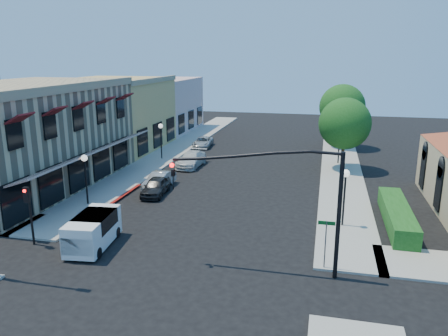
% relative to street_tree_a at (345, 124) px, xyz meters
% --- Properties ---
extents(ground, '(120.00, 120.00, 0.00)m').
position_rel_street_tree_a_xyz_m(ground, '(-8.80, -22.00, -4.19)').
color(ground, black).
rests_on(ground, ground).
extents(sidewalk_left, '(3.50, 50.00, 0.12)m').
position_rel_street_tree_a_xyz_m(sidewalk_left, '(-17.55, 5.00, -4.13)').
color(sidewalk_left, '#9B998D').
rests_on(sidewalk_left, ground).
extents(sidewalk_right, '(3.50, 50.00, 0.12)m').
position_rel_street_tree_a_xyz_m(sidewalk_right, '(-0.05, 5.00, -4.13)').
color(sidewalk_right, '#9B998D').
rests_on(sidewalk_right, ground).
extents(curb_red_strip, '(0.25, 10.00, 0.06)m').
position_rel_street_tree_a_xyz_m(curb_red_strip, '(-15.70, -14.00, -4.19)').
color(curb_red_strip, maroon).
rests_on(curb_red_strip, ground).
extents(corner_brick_building, '(11.77, 18.20, 8.10)m').
position_rel_street_tree_a_xyz_m(corner_brick_building, '(-24.25, -11.00, -0.19)').
color(corner_brick_building, tan).
rests_on(corner_brick_building, ground).
extents(yellow_stucco_building, '(10.00, 12.00, 7.60)m').
position_rel_street_tree_a_xyz_m(yellow_stucco_building, '(-24.30, 4.00, -0.39)').
color(yellow_stucco_building, tan).
rests_on(yellow_stucco_building, ground).
extents(pink_stucco_building, '(10.00, 12.00, 7.00)m').
position_rel_street_tree_a_xyz_m(pink_stucco_building, '(-24.30, 16.00, -0.69)').
color(pink_stucco_building, tan).
rests_on(pink_stucco_building, ground).
extents(hedge, '(1.40, 8.00, 1.10)m').
position_rel_street_tree_a_xyz_m(hedge, '(2.90, -13.00, -4.19)').
color(hedge, '#184F16').
rests_on(hedge, ground).
extents(street_tree_a, '(4.56, 4.56, 6.48)m').
position_rel_street_tree_a_xyz_m(street_tree_a, '(0.00, 0.00, 0.00)').
color(street_tree_a, '#332014').
rests_on(street_tree_a, ground).
extents(street_tree_b, '(4.94, 4.94, 7.02)m').
position_rel_street_tree_a_xyz_m(street_tree_b, '(0.00, 10.00, 0.35)').
color(street_tree_b, '#332014').
rests_on(street_tree_b, ground).
extents(signal_mast_arm, '(8.01, 0.39, 6.00)m').
position_rel_street_tree_a_xyz_m(signal_mast_arm, '(-2.94, -20.50, -0.11)').
color(signal_mast_arm, black).
rests_on(signal_mast_arm, ground).
extents(secondary_signal, '(0.28, 0.42, 3.32)m').
position_rel_street_tree_a_xyz_m(secondary_signal, '(-16.80, -20.59, -1.88)').
color(secondary_signal, black).
rests_on(secondary_signal, ground).
extents(street_name_sign, '(0.80, 0.06, 2.50)m').
position_rel_street_tree_a_xyz_m(street_name_sign, '(-1.30, -19.80, -2.50)').
color(street_name_sign, '#595B5E').
rests_on(street_name_sign, ground).
extents(lamppost_left_near, '(0.44, 0.44, 3.57)m').
position_rel_street_tree_a_xyz_m(lamppost_left_near, '(-17.30, -14.00, -1.46)').
color(lamppost_left_near, black).
rests_on(lamppost_left_near, ground).
extents(lamppost_left_far, '(0.44, 0.44, 3.57)m').
position_rel_street_tree_a_xyz_m(lamppost_left_far, '(-17.30, 0.00, -1.46)').
color(lamppost_left_far, black).
rests_on(lamppost_left_far, ground).
extents(lamppost_right_near, '(0.44, 0.44, 3.57)m').
position_rel_street_tree_a_xyz_m(lamppost_right_near, '(-0.30, -14.00, -1.46)').
color(lamppost_right_near, black).
rests_on(lamppost_right_near, ground).
extents(lamppost_right_far, '(0.44, 0.44, 3.57)m').
position_rel_street_tree_a_xyz_m(lamppost_right_far, '(-0.30, 2.00, -1.46)').
color(lamppost_right_far, black).
rests_on(lamppost_right_far, ground).
extents(white_van, '(2.16, 4.16, 1.77)m').
position_rel_street_tree_a_xyz_m(white_van, '(-13.44, -20.04, -3.17)').
color(white_van, white).
rests_on(white_van, ground).
extents(parked_car_a, '(1.80, 3.87, 1.28)m').
position_rel_street_tree_a_xyz_m(parked_car_a, '(-13.60, -10.73, -3.55)').
color(parked_car_a, black).
rests_on(parked_car_a, ground).
extents(parked_car_b, '(1.60, 3.82, 1.23)m').
position_rel_street_tree_a_xyz_m(parked_car_b, '(-14.01, -9.00, -3.58)').
color(parked_car_b, '#A6AAAB').
rests_on(parked_car_b, ground).
extents(parked_car_c, '(2.04, 4.70, 1.34)m').
position_rel_street_tree_a_xyz_m(parked_car_c, '(-13.60, -2.00, -3.52)').
color(parked_car_c, silver).
rests_on(parked_car_c, ground).
extents(parked_car_d, '(2.18, 4.15, 1.11)m').
position_rel_street_tree_a_xyz_m(parked_car_d, '(-15.00, 6.83, -3.64)').
color(parked_car_d, '#AFB2B4').
rests_on(parked_car_d, ground).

